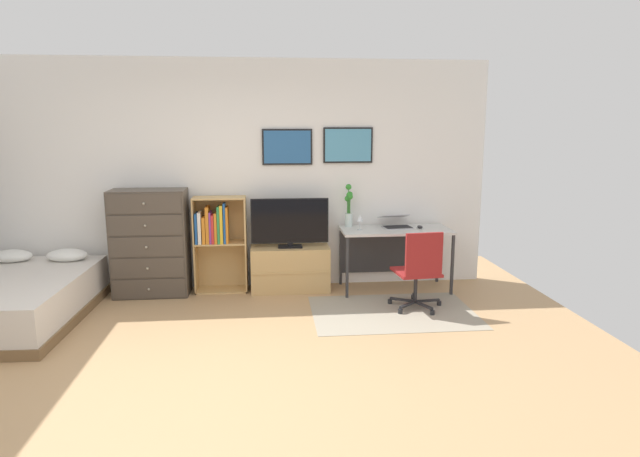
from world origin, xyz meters
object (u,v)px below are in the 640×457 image
television (290,223)px  bed (11,299)px  tv_stand (290,268)px  bookshelf (216,235)px  desk (394,239)px  laptop (396,222)px  dresser (151,243)px  office_chair (419,268)px  computer_mouse (420,227)px  bamboo_vase (349,206)px  wine_glass (360,219)px

television → bed: bearing=-164.9°
television → tv_stand: bearing=90.0°
bookshelf → desk: 2.10m
laptop → dresser: bearing=174.4°
bed → laptop: bearing=12.5°
bed → bookshelf: size_ratio=1.79×
office_chair → computer_mouse: bearing=68.4°
desk → office_chair: size_ratio=1.49×
desk → computer_mouse: (0.30, -0.07, 0.15)m
bookshelf → desk: bearing=-1.9°
bed → laptop: (4.09, 0.80, 0.57)m
computer_mouse → television: bearing=177.5°
desk → bed: bearing=-169.3°
bamboo_vase → wine_glass: 0.28m
bookshelf → bamboo_vase: bamboo_vase is taller
bed → dresser: bearing=33.5°
bamboo_vase → bed: bearing=-165.9°
television → wine_glass: television is taller
bookshelf → computer_mouse: 2.40m
television → office_chair: bearing=-32.3°
tv_stand → computer_mouse: computer_mouse is taller
laptop → bamboo_vase: size_ratio=0.79×
bookshelf → bamboo_vase: 1.60m
television → desk: (1.24, 0.00, -0.21)m
desk → computer_mouse: 0.34m
bookshelf → television: size_ratio=1.24×
dresser → computer_mouse: (3.13, -0.07, 0.14)m
dresser → laptop: size_ratio=3.04×
dresser → desk: (2.84, -0.01, -0.01)m
bed → bamboo_vase: size_ratio=3.92×
bed → dresser: 1.50m
computer_mouse → wine_glass: (-0.73, -0.05, 0.12)m
bed → laptop: size_ratio=4.99×
dresser → television: (1.60, -0.01, 0.21)m
tv_stand → office_chair: bearing=-33.0°
wine_glass → laptop: bearing=18.7°
computer_mouse → wine_glass: 0.74m
television → office_chair: 1.60m
dresser → laptop: bearing=0.7°
bed → bamboo_vase: 3.72m
desk → office_chair: bearing=-84.4°
bookshelf → tv_stand: (0.86, -0.05, -0.41)m
wine_glass → bamboo_vase: bearing=111.6°
office_chair → wine_glass: (-0.52, 0.72, 0.42)m
tv_stand → wine_glass: bearing=-9.6°
bed → laptop: 4.21m
office_chair → computer_mouse: 0.85m
bookshelf → wine_glass: 1.69m
desk → laptop: size_ratio=3.19×
bookshelf → office_chair: bearing=-22.6°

